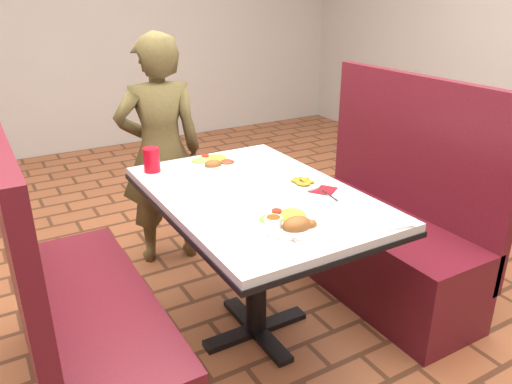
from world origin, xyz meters
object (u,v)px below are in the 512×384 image
booth_bench_left (82,329)px  dining_table (256,212)px  plantain_plate (302,183)px  red_tumbler (152,160)px  near_dinner_plate (290,218)px  far_dinner_plate (214,160)px  diner_person (161,153)px  booth_bench_right (382,235)px

booth_bench_left → dining_table: bearing=0.0°
plantain_plate → red_tumbler: (-0.53, 0.52, 0.05)m
near_dinner_plate → plantain_plate: (0.28, 0.32, -0.02)m
booth_bench_left → near_dinner_plate: bearing=-25.3°
far_dinner_plate → red_tumbler: bearing=168.2°
diner_person → red_tumbler: (-0.21, -0.46, 0.12)m
booth_bench_left → red_tumbler: size_ratio=10.17×
red_tumbler → far_dinner_plate: bearing=-11.8°
booth_bench_left → diner_person: 1.23m
booth_bench_right → near_dinner_plate: 1.03m
dining_table → plantain_plate: 0.25m
booth_bench_right → plantain_plate: size_ratio=7.16×
diner_person → far_dinner_plate: size_ratio=5.26×
dining_table → booth_bench_right: bearing=0.0°
booth_bench_left → near_dinner_plate: booth_bench_left is taller
booth_bench_left → near_dinner_plate: (0.74, -0.35, 0.45)m
near_dinner_plate → red_tumbler: (-0.25, 0.84, 0.03)m
diner_person → plantain_plate: bearing=118.3°
far_dinner_plate → red_tumbler: size_ratio=2.21×
plantain_plate → red_tumbler: size_ratio=1.42×
near_dinner_plate → red_tumbler: 0.87m
booth_bench_right → plantain_plate: bearing=-176.5°
booth_bench_left → diner_person: (0.70, 0.94, 0.36)m
far_dinner_plate → dining_table: bearing=-89.9°
far_dinner_plate → plantain_plate: 0.51m
booth_bench_left → far_dinner_plate: (0.80, 0.42, 0.44)m
booth_bench_right → red_tumbler: size_ratio=10.17×
diner_person → far_dinner_plate: (0.10, -0.52, 0.09)m
booth_bench_left → diner_person: diner_person is taller
far_dinner_plate → plantain_plate: far_dinner_plate is taller
dining_table → diner_person: (-0.10, 0.94, 0.03)m
booth_bench_left → booth_bench_right: size_ratio=1.00×
far_dinner_plate → plantain_plate: bearing=-63.8°
near_dinner_plate → plantain_plate: near_dinner_plate is taller
booth_bench_right → red_tumbler: bearing=156.2°
booth_bench_left → booth_bench_right: bearing=0.0°
dining_table → diner_person: bearing=95.9°
red_tumbler → plantain_plate: bearing=-44.6°
near_dinner_plate → far_dinner_plate: (0.06, 0.77, -0.01)m
booth_bench_right → diner_person: size_ratio=0.88×
booth_bench_left → far_dinner_plate: booth_bench_left is taller
booth_bench_left → plantain_plate: 1.11m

